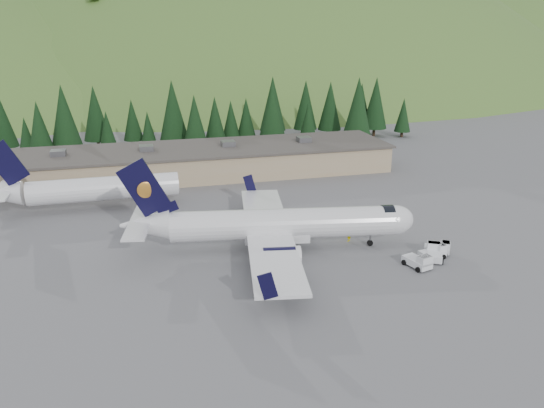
{
  "coord_description": "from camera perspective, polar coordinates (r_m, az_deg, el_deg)",
  "views": [
    {
      "loc": [
        -17.36,
        -58.81,
        26.58
      ],
      "look_at": [
        0.0,
        6.0,
        4.0
      ],
      "focal_mm": 35.0,
      "sensor_mm": 36.0,
      "label": 1
    }
  ],
  "objects": [
    {
      "name": "ramp_worker",
      "position": [
        69.51,
        8.27,
        -3.28
      ],
      "size": [
        0.79,
        0.76,
        1.82
      ],
      "primitive_type": "imported",
      "rotation": [
        0.0,
        0.0,
        3.86
      ],
      "color": "#FFEB01",
      "rests_on": "ground"
    },
    {
      "name": "hills",
      "position": [
        296.34,
        -0.11,
        -3.06
      ],
      "size": [
        614.0,
        330.0,
        300.0
      ],
      "color": "#3A6224",
      "rests_on": "ground"
    },
    {
      "name": "tree_line",
      "position": [
        121.93,
        -8.07,
        9.52
      ],
      "size": [
        113.61,
        18.27,
        14.34
      ],
      "color": "black",
      "rests_on": "ground"
    },
    {
      "name": "baggage_tug_b",
      "position": [
        68.43,
        17.56,
        -4.53
      ],
      "size": [
        3.32,
        2.87,
        1.59
      ],
      "rotation": [
        0.0,
        0.0,
        -0.55
      ],
      "color": "white",
      "rests_on": "ground"
    },
    {
      "name": "baggage_tug_c",
      "position": [
        66.7,
        17.03,
        -5.01
      ],
      "size": [
        3.11,
        3.73,
        1.78
      ],
      "rotation": [
        0.0,
        0.0,
        1.09
      ],
      "color": "white",
      "rests_on": "ground"
    },
    {
      "name": "terminal_building",
      "position": [
        100.49,
        -7.53,
        4.65
      ],
      "size": [
        71.0,
        17.0,
        6.1
      ],
      "color": "tan",
      "rests_on": "ground"
    },
    {
      "name": "baggage_tug_a",
      "position": [
        67.01,
        17.07,
        -4.94
      ],
      "size": [
        3.34,
        2.27,
        1.68
      ],
      "rotation": [
        0.0,
        0.0,
        0.14
      ],
      "color": "white",
      "rests_on": "ground"
    },
    {
      "name": "ground",
      "position": [
        66.83,
        1.34,
        -4.84
      ],
      "size": [
        600.0,
        600.0,
        0.0
      ],
      "primitive_type": "plane",
      "color": "#5E5E63"
    },
    {
      "name": "baggage_tug_d",
      "position": [
        63.72,
        15.54,
        -5.98
      ],
      "size": [
        2.73,
        3.71,
        1.81
      ],
      "rotation": [
        0.0,
        0.0,
        -1.31
      ],
      "color": "white",
      "rests_on": "ground"
    },
    {
      "name": "airliner",
      "position": [
        65.51,
        0.43,
        -2.28
      ],
      "size": [
        36.45,
        34.38,
        12.12
      ],
      "rotation": [
        0.0,
        0.0,
        -0.17
      ],
      "color": "white",
      "rests_on": "ground"
    },
    {
      "name": "second_airliner",
      "position": [
        84.43,
        -19.53,
        1.51
      ],
      "size": [
        27.5,
        11.0,
        10.05
      ],
      "color": "white",
      "rests_on": "ground"
    }
  ]
}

